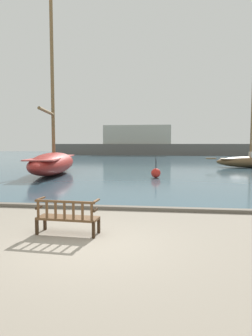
% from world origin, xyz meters
% --- Properties ---
extents(ground_plane, '(160.00, 160.00, 0.00)m').
position_xyz_m(ground_plane, '(0.00, 0.00, 0.00)').
color(ground_plane, gray).
extents(harbor_water, '(100.00, 80.00, 0.08)m').
position_xyz_m(harbor_water, '(0.00, 44.00, 0.04)').
color(harbor_water, '#385666').
rests_on(harbor_water, ground).
extents(quay_edge_kerb, '(40.00, 0.30, 0.12)m').
position_xyz_m(quay_edge_kerb, '(0.00, 3.85, 0.06)').
color(quay_edge_kerb, '#675F54').
rests_on(quay_edge_kerb, ground).
extents(park_bench, '(1.63, 0.63, 0.92)m').
position_xyz_m(park_bench, '(-0.68, 0.75, 0.47)').
color(park_bench, '#322113').
rests_on(park_bench, ground).
extents(sailboat_outer_port, '(4.30, 10.92, 14.45)m').
position_xyz_m(sailboat_outer_port, '(-6.60, 15.19, 1.05)').
color(sailboat_outer_port, maroon).
rests_on(sailboat_outer_port, harbor_water).
extents(sailboat_mid_port, '(7.73, 1.67, 9.65)m').
position_xyz_m(sailboat_mid_port, '(10.24, 23.53, 0.76)').
color(sailboat_mid_port, brown).
rests_on(sailboat_mid_port, harbor_water).
extents(channel_buoy, '(0.63, 0.63, 1.33)m').
position_xyz_m(channel_buoy, '(1.24, 13.53, 0.40)').
color(channel_buoy, red).
rests_on(channel_buoy, harbor_water).
extents(far_breakwater, '(43.57, 2.40, 6.23)m').
position_xyz_m(far_breakwater, '(-1.16, 55.21, 2.13)').
color(far_breakwater, '#66605B').
rests_on(far_breakwater, ground).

